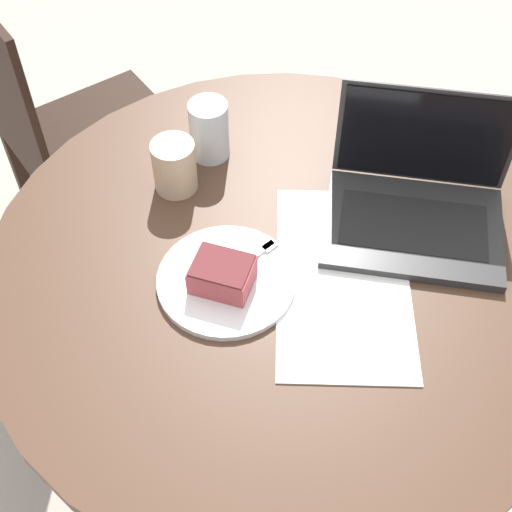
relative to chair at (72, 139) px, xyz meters
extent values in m
plane|color=#B7AD9E|center=(-0.77, -0.28, -0.47)|extent=(12.00, 12.00, 0.00)
cylinder|color=#4C3323|center=(-0.77, -0.28, -0.46)|extent=(0.53, 0.53, 0.02)
cylinder|color=#4C3323|center=(-0.77, -0.28, -0.10)|extent=(0.12, 0.12, 0.70)
cylinder|color=#4C3323|center=(-0.77, -0.28, 0.26)|extent=(1.07, 1.07, 0.03)
cube|color=black|center=(0.02, -0.07, -0.04)|extent=(0.51, 0.51, 0.02)
cube|color=black|center=(-0.03, 0.12, 0.21)|extent=(0.38, 0.12, 0.48)
cube|color=black|center=(0.25, -0.21, -0.26)|extent=(0.04, 0.04, 0.42)
cube|color=black|center=(-0.12, -0.31, -0.26)|extent=(0.04, 0.04, 0.42)
cube|color=black|center=(0.16, 0.16, -0.26)|extent=(0.04, 0.04, 0.42)
cube|color=black|center=(-0.22, 0.06, -0.26)|extent=(0.04, 0.04, 0.42)
cube|color=white|center=(-0.84, -0.36, 0.28)|extent=(0.47, 0.37, 0.00)
cylinder|color=white|center=(-0.78, -0.17, 0.28)|extent=(0.24, 0.24, 0.01)
cube|color=#B74C51|center=(-0.79, -0.16, 0.31)|extent=(0.12, 0.13, 0.05)
cube|color=maroon|center=(-0.79, -0.16, 0.34)|extent=(0.12, 0.12, 0.00)
cube|color=silver|center=(-0.77, -0.19, 0.29)|extent=(0.08, 0.16, 0.00)
cube|color=silver|center=(-0.74, -0.26, 0.29)|extent=(0.04, 0.04, 0.00)
cylinder|color=#C6AD89|center=(-0.53, -0.15, 0.33)|extent=(0.08, 0.08, 0.10)
cylinder|color=silver|center=(-0.46, -0.24, 0.34)|extent=(0.08, 0.08, 0.12)
cube|color=#2D2D2D|center=(-0.79, -0.52, 0.28)|extent=(0.36, 0.39, 0.02)
cube|color=black|center=(-0.79, -0.52, 0.29)|extent=(0.25, 0.29, 0.00)
cube|color=#2D2D2D|center=(-0.68, -0.58, 0.40)|extent=(0.16, 0.28, 0.21)
cube|color=black|center=(-0.69, -0.58, 0.40)|extent=(0.15, 0.26, 0.19)
camera|label=1|loc=(-1.49, 0.04, 1.25)|focal=50.00mm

